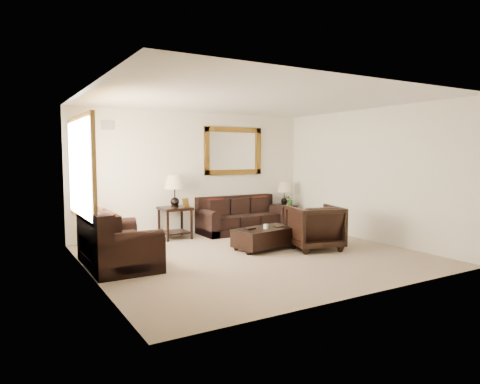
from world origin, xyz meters
TOP-DOWN VIEW (x-y plane):
  - room at (0.00, 0.00)m, footprint 5.51×5.01m
  - window at (-2.70, 0.90)m, footprint 0.07×1.96m
  - mirror at (0.96, 2.47)m, footprint 1.50×0.06m
  - air_vent at (-1.90, 2.48)m, footprint 0.25×0.02m
  - sofa at (0.96, 2.11)m, footprint 1.99×0.86m
  - loveseat at (-2.30, 0.52)m, footprint 0.98×1.64m
  - end_table_left at (-0.63, 2.15)m, footprint 0.61×0.61m
  - end_table_right at (2.25, 2.21)m, footprint 0.50×0.50m
  - coffee_table at (0.42, 0.30)m, footprint 1.28×0.83m
  - armchair at (1.25, -0.12)m, footprint 1.07×1.03m
  - potted_plant at (2.36, 2.12)m, footprint 0.31×0.32m

SIDE VIEW (x-z plane):
  - coffee_table at x=0.42m, z-range 0.00..0.50m
  - sofa at x=0.96m, z-range -0.11..0.70m
  - loveseat at x=-2.30m, z-range -0.12..0.80m
  - armchair at x=1.25m, z-range 0.00..0.91m
  - potted_plant at x=2.36m, z-range 0.54..0.75m
  - end_table_right at x=2.25m, z-range 0.17..1.26m
  - end_table_left at x=-0.63m, z-range 0.20..1.55m
  - room at x=0.00m, z-range 0.00..2.71m
  - window at x=-2.70m, z-range 0.72..2.38m
  - mirror at x=0.96m, z-range 1.30..2.40m
  - air_vent at x=-1.90m, z-range 2.26..2.44m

